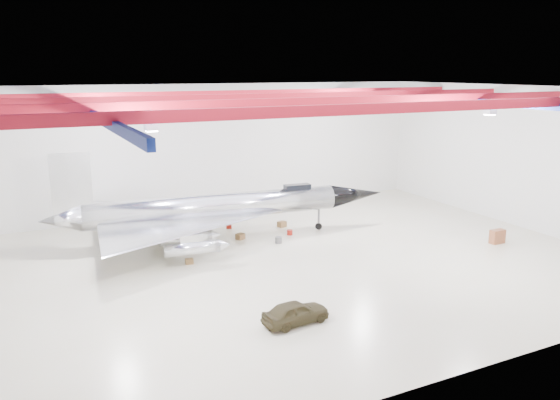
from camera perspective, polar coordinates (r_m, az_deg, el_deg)
floor at (r=35.63m, az=1.25°, el=-6.46°), size 40.00×40.00×0.00m
wall_back at (r=47.80m, az=-7.00°, el=5.37°), size 40.00×0.00×40.00m
wall_right at (r=46.70m, az=23.74°, el=4.15°), size 0.00×30.00×30.00m
ceiling at (r=33.52m, az=1.35°, el=11.51°), size 40.00×40.00×0.00m
ceiling_structure at (r=33.55m, az=1.34°, el=10.36°), size 39.50×29.50×1.08m
jet_aircraft at (r=39.56m, az=-6.84°, el=-1.07°), size 25.47×15.92×6.94m
jeep at (r=27.23m, az=1.64°, el=-11.66°), size 3.51×1.66×1.16m
desk at (r=42.13m, az=21.76°, el=-3.57°), size 1.10×0.55×1.00m
crate_ply at (r=35.67m, az=-9.46°, el=-6.34°), size 0.52×0.43×0.34m
toolbox_red at (r=43.04m, az=-5.37°, el=-2.78°), size 0.51×0.46×0.30m
engine_drum at (r=39.27m, az=-0.16°, el=-4.21°), size 0.55×0.55×0.44m
parts_bin at (r=43.26m, az=0.20°, el=-2.54°), size 0.74×0.65×0.44m
tool_chest at (r=41.19m, az=1.02°, el=-3.40°), size 0.55×0.55×0.38m
oil_barrel at (r=40.25m, az=-4.17°, el=-3.82°), size 0.75×0.69×0.42m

